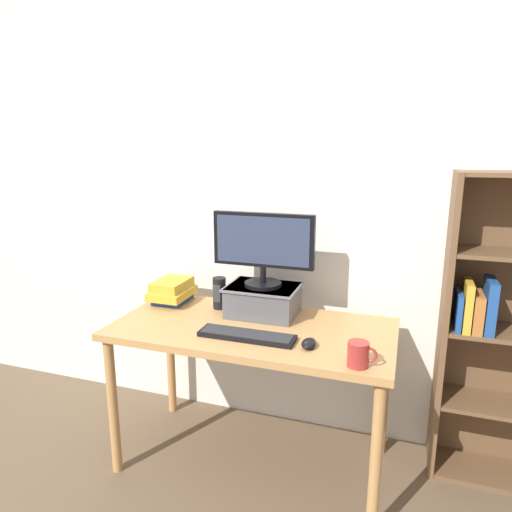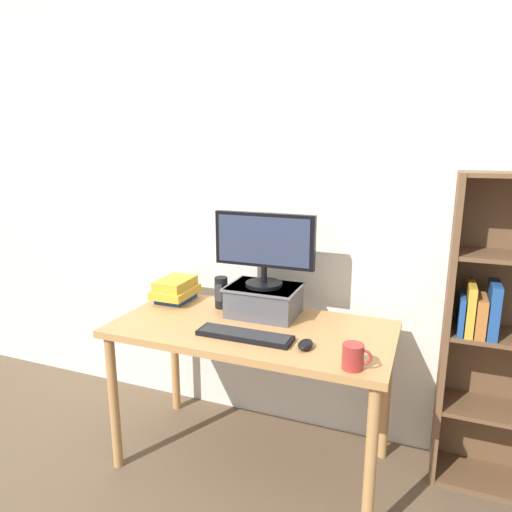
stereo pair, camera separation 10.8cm
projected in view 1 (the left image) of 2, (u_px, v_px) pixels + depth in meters
The scene contains 10 objects.
ground_plane at pixel (253, 460), 2.46m from camera, with size 12.00×12.00×0.00m, color brown.
back_wall at pixel (280, 209), 2.60m from camera, with size 7.00×0.08×2.60m.
desk at pixel (253, 342), 2.30m from camera, with size 1.39×0.69×0.77m.
riser_box at pixel (262, 299), 2.41m from camera, with size 0.38×0.29×0.16m.
computer_monitor at pixel (262, 246), 2.35m from camera, with size 0.54×0.20×0.39m.
keyboard at pixel (247, 335), 2.13m from camera, with size 0.46×0.12×0.02m.
computer_mouse at pixel (309, 343), 2.03m from camera, with size 0.06×0.10×0.04m.
book_stack at pixel (172, 291), 2.61m from camera, with size 0.20×0.26×0.13m.
coffee_mug at pixel (359, 354), 1.84m from camera, with size 0.12×0.09×0.10m.
desk_speaker at pixel (219, 293), 2.51m from camera, with size 0.07×0.08×0.18m.
Camera 1 is at (0.70, -2.01, 1.64)m, focal length 32.00 mm.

